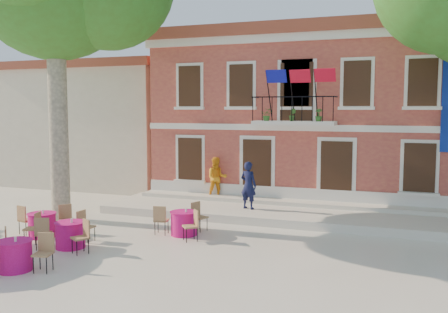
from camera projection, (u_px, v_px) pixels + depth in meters
ground at (188, 242)px, 15.15m from camera, size 90.00×90.00×0.00m
main_building at (314, 114)px, 23.43m from camera, size 13.50×9.59×7.50m
neighbor_west at (115, 123)px, 28.38m from camera, size 9.40×9.40×6.40m
terrace at (286, 214)px, 18.56m from camera, size 14.00×3.40×0.30m
pedestrian_navy at (248, 185)px, 18.67m from camera, size 0.74×0.58×1.79m
pedestrian_orange at (217, 178)px, 20.78m from camera, size 1.05×0.96×1.74m
cafe_table_1 at (14, 254)px, 12.48m from camera, size 1.80×1.82×0.95m
cafe_table_2 at (42, 224)px, 15.76m from camera, size 1.78×1.83×0.95m
cafe_table_3 at (70, 233)px, 14.53m from camera, size 1.87×1.65×0.95m
cafe_table_4 at (184, 222)px, 16.00m from camera, size 1.76×1.84×0.95m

